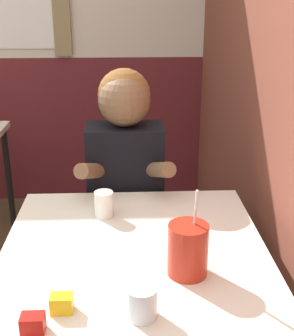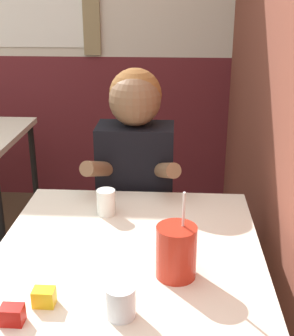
{
  "view_description": "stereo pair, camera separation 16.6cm",
  "coord_description": "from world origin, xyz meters",
  "views": [
    {
      "loc": [
        0.61,
        -1.1,
        1.57
      ],
      "look_at": [
        0.68,
        0.45,
        0.97
      ],
      "focal_mm": 50.0,
      "sensor_mm": 36.0,
      "label": 1
    },
    {
      "loc": [
        0.78,
        -1.1,
        1.57
      ],
      "look_at": [
        0.68,
        0.45,
        0.97
      ],
      "focal_mm": 50.0,
      "sensor_mm": 36.0,
      "label": 2
    }
  ],
  "objects": [
    {
      "name": "brick_wall_right",
      "position": [
        1.2,
        1.17,
        1.35
      ],
      "size": [
        0.08,
        4.34,
        2.7
      ],
      "color": "brown",
      "rests_on": "ground_plane"
    },
    {
      "name": "condiment_ketchup",
      "position": [
        0.37,
        -0.13,
        0.78
      ],
      "size": [
        0.06,
        0.04,
        0.05
      ],
      "color": "#B7140F",
      "rests_on": "main_table"
    },
    {
      "name": "glass_near_pitcher",
      "position": [
        0.64,
        -0.08,
        0.8
      ],
      "size": [
        0.08,
        0.08,
        0.09
      ],
      "color": "silver",
      "rests_on": "main_table"
    },
    {
      "name": "person_seated",
      "position": [
        0.6,
        0.88,
        0.68
      ],
      "size": [
        0.42,
        0.42,
        1.25
      ],
      "color": "black",
      "rests_on": "ground_plane"
    },
    {
      "name": "back_wall",
      "position": [
        -0.01,
        2.37,
        1.36
      ],
      "size": [
        5.35,
        0.09,
        2.7
      ],
      "color": "beige",
      "rests_on": "ground_plane"
    },
    {
      "name": "cocktail_pitcher",
      "position": [
        0.79,
        0.12,
        0.83
      ],
      "size": [
        0.12,
        0.12,
        0.28
      ],
      "color": "#B22819",
      "rests_on": "main_table"
    },
    {
      "name": "condiment_mustard",
      "position": [
        0.43,
        -0.05,
        0.78
      ],
      "size": [
        0.06,
        0.04,
        0.05
      ],
      "color": "yellow",
      "rests_on": "main_table"
    },
    {
      "name": "glass_center",
      "position": [
        0.52,
        0.51,
        0.8
      ],
      "size": [
        0.07,
        0.07,
        0.1
      ],
      "color": "silver",
      "rests_on": "main_table"
    },
    {
      "name": "main_table",
      "position": [
        0.63,
        0.26,
        0.68
      ],
      "size": [
        0.89,
        0.95,
        0.75
      ],
      "color": "beige",
      "rests_on": "ground_plane"
    }
  ]
}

